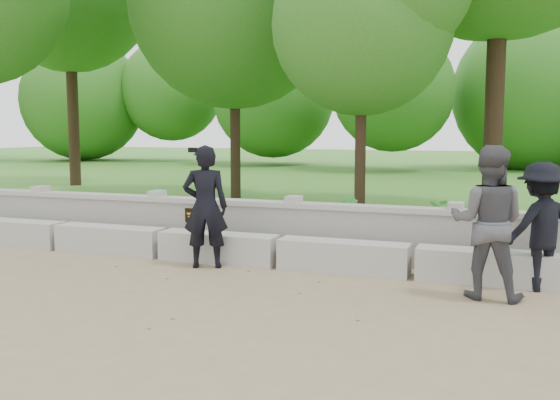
% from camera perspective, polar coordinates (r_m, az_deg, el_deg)
% --- Properties ---
extents(ground, '(80.00, 80.00, 0.00)m').
position_cam_1_polar(ground, '(8.75, -17.13, -7.42)').
color(ground, '#907C58').
rests_on(ground, ground).
extents(lawn, '(40.00, 22.00, 0.25)m').
position_cam_1_polar(lawn, '(21.46, 6.09, 1.34)').
color(lawn, '#316D22').
rests_on(lawn, ground).
extents(concrete_bench, '(11.90, 0.45, 0.45)m').
position_cam_1_polar(concrete_bench, '(10.24, -10.72, -3.93)').
color(concrete_bench, '#B2AFA8').
rests_on(concrete_bench, ground).
extents(parapet_wall, '(12.50, 0.35, 0.90)m').
position_cam_1_polar(parapet_wall, '(10.80, -8.84, -2.06)').
color(parapet_wall, '#A7A49E').
rests_on(parapet_wall, ground).
extents(man_main, '(0.78, 0.73, 1.83)m').
position_cam_1_polar(man_main, '(9.31, -6.84, -0.62)').
color(man_main, black).
rests_on(man_main, ground).
extents(visitor_left, '(0.95, 0.76, 1.87)m').
position_cam_1_polar(visitor_left, '(7.98, 18.47, -1.95)').
color(visitor_left, '#434248').
rests_on(visitor_left, ground).
extents(visitor_mid, '(1.22, 1.14, 1.65)m').
position_cam_1_polar(visitor_mid, '(8.63, 22.72, -2.25)').
color(visitor_mid, black).
rests_on(visitor_mid, ground).
extents(tree_near_right, '(3.35, 3.35, 5.65)m').
position_cam_1_polar(tree_near_right, '(12.04, 7.54, 16.77)').
color(tree_near_right, '#382619').
rests_on(tree_near_right, lawn).
extents(shrub_b, '(0.48, 0.47, 0.68)m').
position_cam_1_polar(shrub_b, '(10.43, 6.32, -1.64)').
color(shrub_b, '#2C832F').
rests_on(shrub_b, lawn).
extents(shrub_c, '(0.77, 0.74, 0.67)m').
position_cam_1_polar(shrub_c, '(10.18, 15.14, -2.07)').
color(shrub_c, '#2C832F').
rests_on(shrub_c, lawn).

